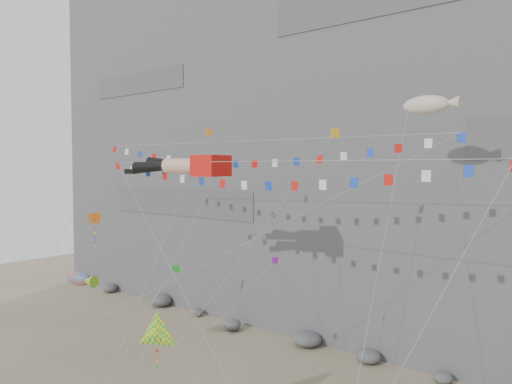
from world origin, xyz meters
TOP-DOWN VIEW (x-y plane):
  - cliff at (0.00, 32.00)m, footprint 80.00×28.00m
  - talus_boulders at (0.00, 17.00)m, footprint 60.00×3.00m
  - legs_kite at (-2.25, 4.61)m, footprint 8.45×13.38m
  - flag_banner_upper at (0.23, 8.22)m, footprint 30.42×13.97m
  - flag_banner_lower at (4.92, 3.85)m, footprint 28.76×6.60m
  - harlequin_kite at (-10.67, 2.59)m, footprint 4.50×8.60m
  - fish_windsock at (-11.15, 1.47)m, footprint 3.78×5.91m
  - delta_kite at (2.51, -1.98)m, footprint 2.45×6.68m
  - blimp_windsock at (12.32, 11.76)m, footprint 4.07×14.24m
  - small_kite_a at (-2.35, 6.81)m, footprint 2.57×13.00m
  - small_kite_b at (4.96, 5.27)m, footprint 4.25×12.66m
  - small_kite_c at (-0.03, 1.51)m, footprint 1.86×9.69m
  - small_kite_d at (8.17, 7.18)m, footprint 6.76×15.81m

SIDE VIEW (x-z plane):
  - talus_boulders at x=0.00m, z-range 0.00..1.20m
  - delta_kite at x=2.51m, z-range 2.13..11.09m
  - fish_windsock at x=-11.15m, z-range 2.77..11.64m
  - small_kite_c at x=-0.03m, z-range 2.65..15.76m
  - small_kite_b at x=4.96m, z-range 1.67..17.77m
  - harlequin_kite at x=-10.67m, z-range 4.60..19.13m
  - legs_kite at x=-2.25m, z-range 6.04..26.03m
  - flag_banner_lower at x=4.92m, z-range 6.67..25.89m
  - small_kite_d at x=8.17m, z-range 5.59..29.85m
  - flag_banner_upper at x=0.23m, z-range 4.42..31.25m
  - small_kite_a at x=-2.35m, z-range 6.93..29.26m
  - blimp_windsock at x=12.32m, z-range 7.84..31.85m
  - cliff at x=0.00m, z-range 0.00..50.00m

